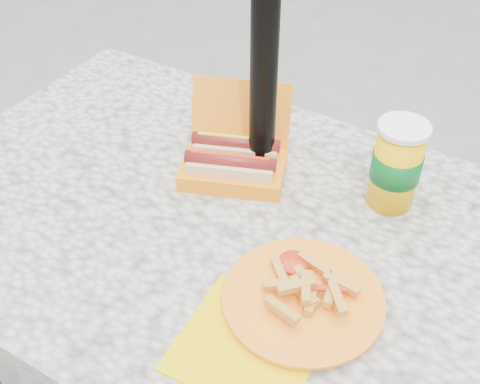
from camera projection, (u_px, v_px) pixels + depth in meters
The scene contains 5 objects.
picnic_table at pixel (219, 257), 1.17m from camera, with size 1.20×0.80×0.75m.
umbrella_pole at pixel (266, 1), 0.97m from camera, with size 0.05×0.05×2.20m, color black.
hotdog_box at pixel (234, 160), 1.16m from camera, with size 0.25×0.24×0.16m.
fries_plate at pixel (299, 300), 0.93m from camera, with size 0.27×0.34×0.05m.
soda_cup at pixel (396, 165), 1.07m from camera, with size 0.09×0.09×0.17m.
Camera 1 is at (0.44, -0.66, 1.50)m, focal length 45.00 mm.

